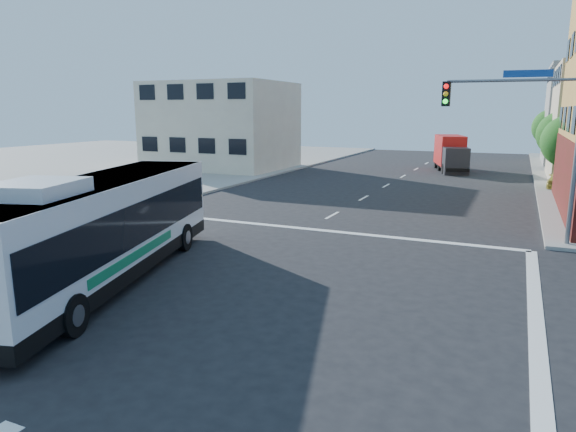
% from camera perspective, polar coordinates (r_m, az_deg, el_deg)
% --- Properties ---
extents(ground, '(120.00, 120.00, 0.00)m').
position_cam_1_polar(ground, '(15.93, -10.86, -8.50)').
color(ground, black).
rests_on(ground, ground).
extents(sidewalk_nw, '(50.00, 50.00, 0.15)m').
position_cam_1_polar(sidewalk_nw, '(64.54, -18.74, 6.26)').
color(sidewalk_nw, gray).
rests_on(sidewalk_nw, ground).
extents(building_west, '(12.06, 10.06, 8.00)m').
position_cam_1_polar(building_west, '(49.42, -7.38, 9.88)').
color(building_west, beige).
rests_on(building_west, ground).
extents(signal_mast_ne, '(7.91, 1.13, 8.07)m').
position_cam_1_polar(signal_mast_ne, '(22.81, 25.41, 9.40)').
color(signal_mast_ne, slate).
rests_on(signal_mast_ne, ground).
extents(street_tree_a, '(3.60, 3.60, 5.53)m').
position_cam_1_polar(street_tree_a, '(40.28, 28.91, 7.58)').
color(street_tree_a, '#352413').
rests_on(street_tree_a, ground).
extents(street_tree_b, '(3.80, 3.80, 5.79)m').
position_cam_1_polar(street_tree_b, '(48.25, 28.22, 8.28)').
color(street_tree_b, '#352413').
rests_on(street_tree_b, ground).
extents(street_tree_c, '(3.40, 3.40, 5.29)m').
position_cam_1_polar(street_tree_c, '(56.24, 27.67, 8.31)').
color(street_tree_c, '#352413').
rests_on(street_tree_c, ground).
extents(street_tree_d, '(4.00, 4.00, 6.03)m').
position_cam_1_polar(street_tree_d, '(64.21, 27.32, 8.97)').
color(street_tree_d, '#352413').
rests_on(street_tree_d, ground).
extents(transit_bus, '(5.92, 12.70, 3.69)m').
position_cam_1_polar(transit_bus, '(17.28, -19.95, -1.19)').
color(transit_bus, black).
rests_on(transit_bus, ground).
extents(box_truck, '(3.93, 7.38, 3.19)m').
position_cam_1_polar(box_truck, '(49.33, 17.65, 6.57)').
color(box_truck, '#242428').
rests_on(box_truck, ground).
extents(parked_car, '(2.49, 4.73, 1.54)m').
position_cam_1_polar(parked_car, '(41.21, 28.30, 3.75)').
color(parked_car, gold).
rests_on(parked_car, ground).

